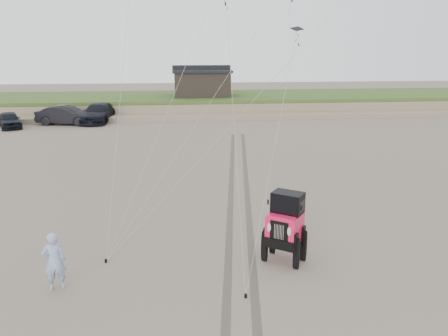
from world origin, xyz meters
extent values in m
plane|color=#6B6054|center=(0.00, 0.00, 0.00)|extent=(160.00, 160.00, 0.00)
cube|color=#7A6B54|center=(0.00, 38.00, 0.70)|extent=(160.00, 12.00, 1.40)
cube|color=#2D4719|center=(0.00, 38.00, 1.55)|extent=(160.00, 12.00, 0.35)
cube|color=#7A6B54|center=(0.00, 31.50, 0.25)|extent=(160.00, 3.50, 0.50)
cube|color=black|center=(2.00, 37.00, 3.03)|extent=(6.00, 5.00, 2.60)
cube|color=black|center=(2.00, 37.00, 4.45)|extent=(6.40, 5.40, 0.25)
cube|color=black|center=(2.00, 37.00, 4.83)|extent=(6.40, 1.20, 0.50)
imported|color=black|center=(-15.71, 28.17, 0.71)|extent=(3.27, 4.52, 1.43)
imported|color=black|center=(-11.07, 29.31, 0.88)|extent=(5.61, 3.02, 1.76)
imported|color=black|center=(-8.35, 30.50, 0.88)|extent=(3.23, 6.34, 1.76)
imported|color=#839CCB|center=(-4.63, -0.39, 0.89)|extent=(0.73, 0.56, 1.78)
cube|color=black|center=(3.62, 4.46, 7.55)|extent=(0.58, 0.52, 0.20)
cylinder|color=black|center=(-3.45, 1.12, 0.06)|extent=(0.08, 0.08, 0.12)
cylinder|color=black|center=(0.80, -1.49, 0.06)|extent=(0.08, 0.08, 0.12)
cube|color=#4C443D|center=(1.60, 8.00, 0.00)|extent=(4.42, 29.74, 0.01)
cube|color=#4C443D|center=(2.40, 8.00, 0.00)|extent=(4.42, 29.74, 0.01)
camera|label=1|loc=(-1.03, -12.31, 6.82)|focal=35.00mm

